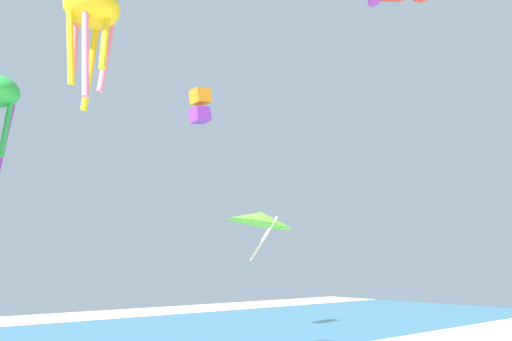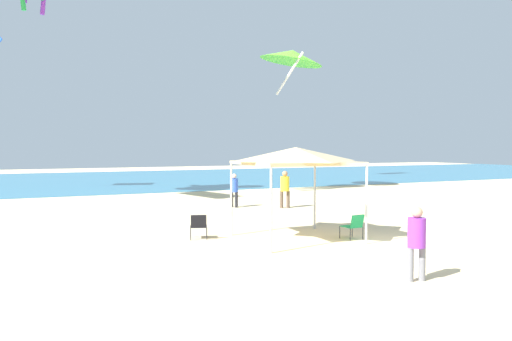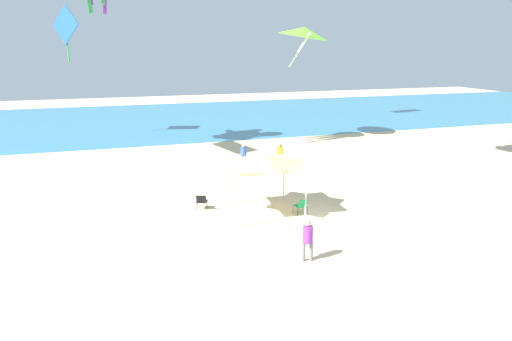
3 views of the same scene
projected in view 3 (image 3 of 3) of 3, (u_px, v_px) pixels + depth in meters
name	position (u px, v px, depth m)	size (l,w,h in m)	color
ground	(322.00, 226.00, 21.12)	(120.00, 120.00, 0.10)	beige
ocean_strip	(190.00, 118.00, 52.84)	(120.00, 28.83, 0.02)	teal
canopy_tent	(263.00, 160.00, 21.98)	(3.38, 3.26, 2.96)	#B7B7BC
folding_chair_right_of_tent	(301.00, 205.00, 22.35)	(0.58, 0.66, 0.82)	black
folding_chair_left_of_tent	(202.00, 201.00, 22.99)	(0.69, 0.76, 0.82)	black
person_far_stroller	(308.00, 237.00, 17.36)	(0.44, 0.39, 1.66)	slate
person_by_tent	(280.00, 154.00, 30.36)	(0.46, 0.43, 1.80)	brown
person_beachcomber	(244.00, 154.00, 30.92)	(0.39, 0.41, 1.65)	black
kite_diamond_blue	(66.00, 27.00, 38.83)	(2.24, 2.58, 4.79)	blue
kite_delta_lime	(304.00, 32.00, 37.98)	(6.01, 5.99, 3.55)	#66D82D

